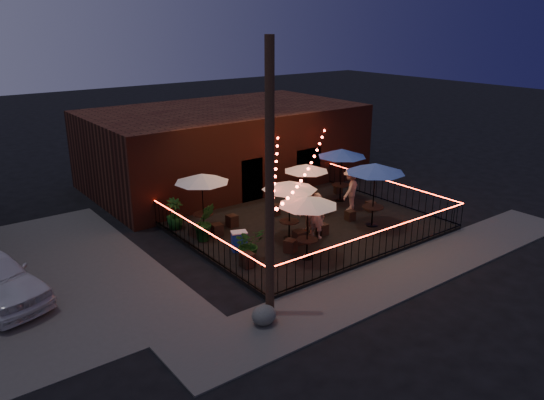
% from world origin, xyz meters
% --- Properties ---
extents(ground, '(110.00, 110.00, 0.00)m').
position_xyz_m(ground, '(0.00, 0.00, 0.00)').
color(ground, black).
rests_on(ground, ground).
extents(patio, '(10.00, 8.00, 0.15)m').
position_xyz_m(patio, '(0.00, 2.00, 0.07)').
color(patio, black).
rests_on(patio, ground).
extents(sidewalk, '(18.00, 2.50, 0.05)m').
position_xyz_m(sidewalk, '(0.00, -3.25, 0.03)').
color(sidewalk, '#454340').
rests_on(sidewalk, ground).
extents(brick_building, '(14.00, 8.00, 4.00)m').
position_xyz_m(brick_building, '(1.00, 9.99, 2.00)').
color(brick_building, '#3D1810').
rests_on(brick_building, ground).
extents(utility_pole, '(0.26, 0.26, 8.00)m').
position_xyz_m(utility_pole, '(-5.40, -2.60, 4.00)').
color(utility_pole, '#321F14').
rests_on(utility_pole, ground).
extents(fence_front, '(10.00, 0.04, 1.04)m').
position_xyz_m(fence_front, '(0.00, -2.00, 0.66)').
color(fence_front, black).
rests_on(fence_front, patio).
extents(fence_left, '(0.04, 8.00, 1.04)m').
position_xyz_m(fence_left, '(-5.00, 2.00, 0.66)').
color(fence_left, black).
rests_on(fence_left, patio).
extents(fence_right, '(0.04, 8.00, 1.04)m').
position_xyz_m(fence_right, '(5.00, 2.00, 0.66)').
color(fence_right, black).
rests_on(fence_right, patio).
extents(festoon_lights, '(10.02, 8.72, 1.32)m').
position_xyz_m(festoon_lights, '(-1.01, 1.70, 2.52)').
color(festoon_lights, '#FF3525').
rests_on(festoon_lights, ground).
extents(cafe_table_0, '(2.76, 2.76, 2.36)m').
position_xyz_m(cafe_table_0, '(-2.14, -0.47, 2.31)').
color(cafe_table_0, black).
rests_on(cafe_table_0, patio).
extents(cafe_table_1, '(2.68, 2.68, 2.44)m').
position_xyz_m(cafe_table_1, '(-3.80, 4.04, 2.38)').
color(cafe_table_1, black).
rests_on(cafe_table_1, patio).
extents(cafe_table_2, '(2.42, 2.42, 2.38)m').
position_xyz_m(cafe_table_2, '(-1.50, 1.35, 2.32)').
color(cafe_table_2, black).
rests_on(cafe_table_2, patio).
extents(cafe_table_3, '(2.46, 2.46, 2.21)m').
position_xyz_m(cafe_table_3, '(1.03, 3.33, 2.17)').
color(cafe_table_3, black).
rests_on(cafe_table_3, patio).
extents(cafe_table_4, '(3.06, 3.06, 2.70)m').
position_xyz_m(cafe_table_4, '(2.15, 0.35, 2.61)').
color(cafe_table_4, black).
rests_on(cafe_table_4, patio).
extents(cafe_table_5, '(2.82, 2.82, 2.52)m').
position_xyz_m(cafe_table_5, '(3.37, 3.53, 2.45)').
color(cafe_table_5, black).
rests_on(cafe_table_5, patio).
extents(bistro_chair_0, '(0.43, 0.43, 0.51)m').
position_xyz_m(bistro_chair_0, '(-4.27, 0.24, 0.40)').
color(bistro_chair_0, black).
rests_on(bistro_chair_0, patio).
extents(bistro_chair_1, '(0.54, 0.54, 0.48)m').
position_xyz_m(bistro_chair_1, '(-2.27, 0.30, 0.39)').
color(bistro_chair_1, black).
rests_on(bistro_chair_1, patio).
extents(bistro_chair_2, '(0.45, 0.45, 0.48)m').
position_xyz_m(bistro_chair_2, '(-3.61, 3.33, 0.39)').
color(bistro_chair_2, black).
rests_on(bistro_chair_2, patio).
extents(bistro_chair_3, '(0.42, 0.42, 0.48)m').
position_xyz_m(bistro_chair_3, '(-2.58, 3.81, 0.39)').
color(bistro_chair_3, black).
rests_on(bistro_chair_3, patio).
extents(bistro_chair_4, '(0.47, 0.47, 0.51)m').
position_xyz_m(bistro_chair_4, '(-1.50, 0.70, 0.41)').
color(bistro_chair_4, black).
rests_on(bistro_chair_4, patio).
extents(bistro_chair_5, '(0.39, 0.39, 0.45)m').
position_xyz_m(bistro_chair_5, '(-0.20, 0.85, 0.38)').
color(bistro_chair_5, black).
rests_on(bistro_chair_5, patio).
extents(bistro_chair_6, '(0.52, 0.52, 0.49)m').
position_xyz_m(bistro_chair_6, '(-0.36, 3.84, 0.40)').
color(bistro_chair_6, black).
rests_on(bistro_chair_6, patio).
extents(bistro_chair_7, '(0.50, 0.50, 0.47)m').
position_xyz_m(bistro_chair_7, '(1.09, 4.13, 0.38)').
color(bistro_chair_7, black).
rests_on(bistro_chair_7, patio).
extents(bistro_chair_8, '(0.40, 0.40, 0.43)m').
position_xyz_m(bistro_chair_8, '(1.86, 1.34, 0.36)').
color(bistro_chair_8, black).
rests_on(bistro_chair_8, patio).
extents(bistro_chair_9, '(0.43, 0.43, 0.45)m').
position_xyz_m(bistro_chair_9, '(3.43, 1.62, 0.37)').
color(bistro_chair_9, black).
rests_on(bistro_chair_9, patio).
extents(bistro_chair_10, '(0.46, 0.46, 0.45)m').
position_xyz_m(bistro_chair_10, '(2.30, 4.18, 0.37)').
color(bistro_chair_10, black).
rests_on(bistro_chair_10, patio).
extents(bistro_chair_11, '(0.42, 0.42, 0.40)m').
position_xyz_m(bistro_chair_11, '(4.05, 4.38, 0.35)').
color(bistro_chair_11, black).
rests_on(bistro_chair_11, patio).
extents(patron_a, '(0.59, 0.76, 1.86)m').
position_xyz_m(patron_a, '(-0.57, 0.79, 1.08)').
color(patron_a, tan).
rests_on(patron_a, patio).
extents(patron_b, '(0.86, 1.00, 1.78)m').
position_xyz_m(patron_b, '(-0.65, 1.24, 1.04)').
color(patron_b, tan).
rests_on(patron_b, patio).
extents(patron_c, '(1.44, 1.16, 1.95)m').
position_xyz_m(patron_c, '(2.80, 2.31, 1.12)').
color(patron_c, beige).
rests_on(patron_c, patio).
extents(potted_shrub_a, '(1.11, 0.97, 1.20)m').
position_xyz_m(potted_shrub_a, '(-3.87, 0.70, 0.75)').
color(potted_shrub_a, '#143710').
rests_on(potted_shrub_a, patio).
extents(potted_shrub_b, '(0.98, 0.85, 1.53)m').
position_xyz_m(potted_shrub_b, '(-4.24, 3.19, 0.91)').
color(potted_shrub_b, '#12350C').
rests_on(potted_shrub_b, patio).
extents(potted_shrub_c, '(0.84, 0.84, 1.28)m').
position_xyz_m(potted_shrub_c, '(-4.60, 5.02, 0.79)').
color(potted_shrub_c, '#103D0D').
rests_on(potted_shrub_c, patio).
extents(cooler, '(0.69, 0.59, 0.76)m').
position_xyz_m(cooler, '(-3.73, 1.55, 0.54)').
color(cooler, blue).
rests_on(cooler, patio).
extents(boulder, '(0.85, 0.73, 0.64)m').
position_xyz_m(boulder, '(-5.86, -2.94, 0.32)').
color(boulder, '#4D4E48').
rests_on(boulder, ground).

